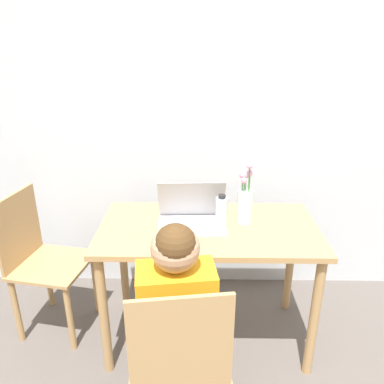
# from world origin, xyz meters

# --- Properties ---
(wall_back) EXTENTS (6.40, 0.05, 2.50)m
(wall_back) POSITION_xyz_m (0.00, 2.23, 1.25)
(wall_back) COLOR silver
(wall_back) RESTS_ON ground_plane
(dining_table) EXTENTS (1.18, 0.64, 0.75)m
(dining_table) POSITION_xyz_m (0.01, 1.62, 0.64)
(dining_table) COLOR tan
(dining_table) RESTS_ON ground_plane
(chair_occupied) EXTENTS (0.45, 0.45, 0.88)m
(chair_occupied) POSITION_xyz_m (-0.13, 0.96, 0.46)
(chair_occupied) COLOR tan
(chair_occupied) RESTS_ON ground_plane
(chair_spare) EXTENTS (0.47, 0.47, 0.88)m
(chair_spare) POSITION_xyz_m (-0.98, 1.71, 0.46)
(chair_spare) COLOR tan
(chair_spare) RESTS_ON ground_plane
(person_seated) EXTENTS (0.37, 0.46, 1.06)m
(person_seated) POSITION_xyz_m (-0.14, 1.07, 0.67)
(person_seated) COLOR orange
(person_seated) RESTS_ON ground_plane
(laptop) EXTENTS (0.38, 0.27, 0.24)m
(laptop) POSITION_xyz_m (-0.09, 1.65, 0.80)
(laptop) COLOR #B2B2B7
(laptop) RESTS_ON dining_table
(flower_vase) EXTENTS (0.09, 0.09, 0.35)m
(flower_vase) POSITION_xyz_m (0.20, 1.68, 0.87)
(flower_vase) COLOR silver
(flower_vase) RESTS_ON dining_table
(water_bottle) EXTENTS (0.06, 0.06, 0.19)m
(water_bottle) POSITION_xyz_m (0.07, 1.61, 0.84)
(water_bottle) COLOR silver
(water_bottle) RESTS_ON dining_table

